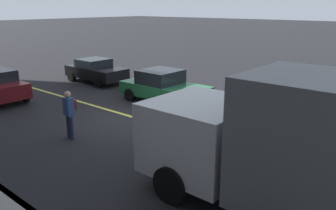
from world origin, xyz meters
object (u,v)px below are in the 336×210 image
(car_green, at_px, (164,86))
(car_black, at_px, (96,70))
(pedestrian_with_backpack, at_px, (69,111))
(car_silver, at_px, (275,111))

(car_green, distance_m, car_black, 5.96)
(pedestrian_with_backpack, bearing_deg, car_black, -43.62)
(car_green, bearing_deg, car_silver, 176.02)
(car_green, distance_m, pedestrian_with_backpack, 5.62)
(car_silver, distance_m, car_green, 5.66)
(car_silver, height_order, car_green, car_green)
(car_black, xyz_separation_m, pedestrian_with_backpack, (-6.54, 6.24, 0.27))
(car_silver, relative_size, car_green, 0.91)
(car_silver, distance_m, car_black, 11.62)
(pedestrian_with_backpack, bearing_deg, car_green, -83.70)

